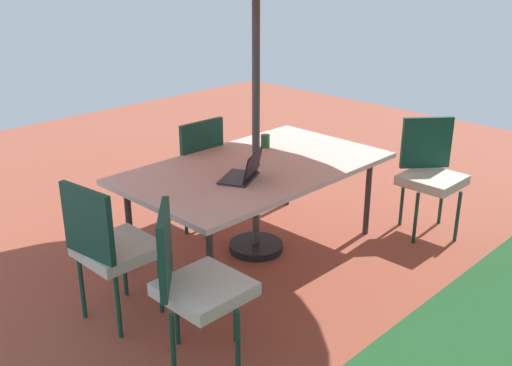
% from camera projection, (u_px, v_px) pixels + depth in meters
% --- Properties ---
extents(ground_plane, '(10.00, 10.00, 0.02)m').
position_uv_depth(ground_plane, '(256.00, 251.00, 4.91)').
color(ground_plane, '#9E4C38').
extents(dining_table, '(2.09, 1.22, 0.74)m').
position_uv_depth(dining_table, '(256.00, 171.00, 4.65)').
color(dining_table, silver).
rests_on(dining_table, ground_plane).
extents(chair_south, '(0.46, 0.47, 0.98)m').
position_uv_depth(chair_south, '(192.00, 166.00, 5.18)').
color(chair_south, silver).
rests_on(chair_south, ground_plane).
extents(chair_northeast, '(0.59, 0.59, 0.98)m').
position_uv_depth(chair_northeast, '(193.00, 280.00, 3.37)').
color(chair_northeast, silver).
rests_on(chair_northeast, ground_plane).
extents(chair_east, '(0.48, 0.47, 0.98)m').
position_uv_depth(chair_east, '(110.00, 244.00, 3.78)').
color(chair_east, silver).
rests_on(chair_east, ground_plane).
extents(chair_northwest, '(0.58, 0.59, 0.98)m').
position_uv_depth(chair_northwest, '(430.00, 171.00, 5.07)').
color(chair_northwest, silver).
rests_on(chair_northwest, ground_plane).
extents(laptop, '(0.40, 0.36, 0.21)m').
position_uv_depth(laptop, '(244.00, 174.00, 4.33)').
color(laptop, '#2D2D33').
rests_on(laptop, dining_table).
extents(cup, '(0.08, 0.08, 0.11)m').
position_uv_depth(cup, '(265.00, 141.00, 5.06)').
color(cup, '#286B33').
rests_on(cup, dining_table).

